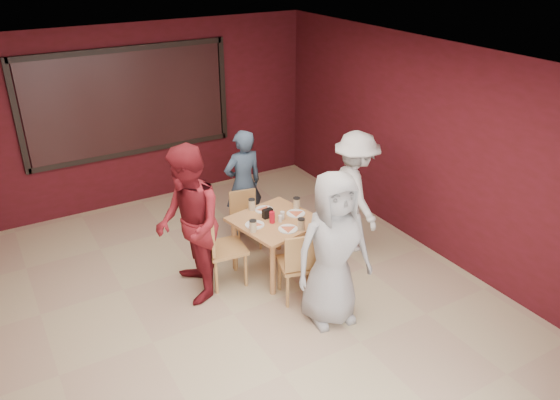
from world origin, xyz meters
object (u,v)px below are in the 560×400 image
chair_front (301,262)px  chair_right (323,221)px  dining_table (276,226)px  diner_back (243,184)px  chair_left (218,245)px  diner_left (189,225)px  diner_front (333,249)px  diner_right (355,192)px  chair_back (245,215)px

chair_front → chair_right: (0.78, 0.69, 0.01)m
dining_table → diner_back: 1.08m
dining_table → chair_left: size_ratio=1.13×
chair_right → diner_left: size_ratio=0.50×
chair_left → diner_left: bearing=-173.1°
dining_table → diner_front: (0.04, -1.16, 0.24)m
dining_table → chair_left: chair_left is taller
diner_left → diner_right: size_ratio=1.13×
chair_left → chair_right: bearing=-4.4°
chair_front → diner_left: (-1.04, 0.75, 0.42)m
chair_front → diner_front: size_ratio=0.52×
chair_front → diner_right: 1.49m
chair_left → diner_left: (-0.37, -0.05, 0.40)m
dining_table → diner_right: bearing=-1.4°
chair_right → dining_table: bearing=178.3°
dining_table → chair_right: bearing=-1.7°
dining_table → diner_left: diner_left is taller
diner_front → chair_left: bearing=130.8°
chair_back → diner_front: 2.02m
chair_front → diner_front: diner_front is taller
chair_back → chair_front: bearing=-92.0°
chair_right → diner_right: diner_right is taller
chair_back → diner_left: 1.43m
dining_table → chair_left: bearing=173.0°
chair_right → diner_right: size_ratio=0.57×
diner_left → diner_right: (2.33, -0.08, -0.11)m
diner_front → diner_right: size_ratio=1.07×
chair_back → diner_left: bearing=-145.3°
dining_table → diner_front: size_ratio=0.61×
chair_right → diner_left: diner_left is taller
chair_right → diner_right: (0.50, -0.01, 0.30)m
chair_right → diner_front: size_ratio=0.53×
chair_front → chair_back: bearing=88.0°
diner_left → diner_right: bearing=98.7°
chair_left → chair_right: (1.45, -0.11, -0.01)m
chair_back → diner_back: diner_back is taller
chair_left → chair_right: size_ratio=1.02×
chair_back → diner_left: diner_left is taller
chair_left → chair_back: bearing=44.7°
diner_front → diner_left: diner_left is taller
dining_table → chair_front: chair_front is taller
diner_front → diner_back: bearing=97.3°
chair_back → chair_left: size_ratio=0.80×
diner_front → chair_front: bearing=113.4°
chair_front → chair_back: size_ratio=1.20×
chair_back → diner_right: diner_right is taller
diner_right → chair_right: bearing=102.1°
dining_table → chair_front: bearing=-96.2°
dining_table → diner_front: 1.19m
diner_back → chair_left: bearing=47.4°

